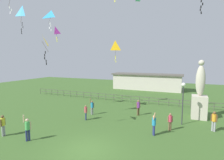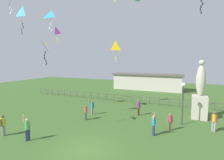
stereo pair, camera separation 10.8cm
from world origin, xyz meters
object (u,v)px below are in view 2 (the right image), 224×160
Objects in this scene: person_4 at (3,124)px; person_7 at (92,106)px; kite_8 at (23,13)px; statue_monument at (200,98)px; lamppost at (183,94)px; person_2 at (154,124)px; person_3 at (27,128)px; kite_1 at (115,47)px; person_6 at (86,111)px; kite_0 at (55,31)px; person_0 at (170,121)px; person_5 at (138,107)px; kite_2 at (52,16)px; kite_5 at (42,42)px; person_1 at (214,120)px.

person_7 reaches higher than person_4.
person_7 is 12.69m from kite_8.
statue_monument is 1.53× the size of lamppost.
person_3 is (-8.41, -4.61, 0.04)m from person_2.
kite_1 is 0.90× the size of kite_8.
person_7 reaches higher than person_6.
kite_0 is at bearing 163.39° from person_7.
person_5 is at bearing 139.79° from person_0.
person_2 is 14.36m from kite_2.
kite_8 reaches higher than person_2.
kite_2 is (-12.74, -2.41, 7.57)m from lamppost.
person_4 reaches higher than person_6.
kite_0 is at bearing 126.71° from kite_2.
kite_5 is at bearing -153.22° from person_0.
person_6 is 7.78m from kite_5.
kite_5 reaches higher than person_1.
person_0 is 0.65× the size of kite_5.
kite_1 is (-6.37, 7.63, 6.74)m from person_2.
lamppost is 1.92× the size of kite_2.
statue_monument is at bearing 105.81° from person_1.
person_4 is at bearing -125.02° from person_6.
kite_0 is (-13.49, 4.69, 8.76)m from person_2.
kite_2 reaches higher than person_0.
kite_5 is at bearing -57.49° from kite_2.
kite_0 is (-6.34, 1.89, 8.81)m from person_7.
kite_0 reaches higher than person_6.
person_4 is (-12.01, -6.25, 0.10)m from person_0.
kite_0 is (-17.99, 1.97, 8.73)m from person_1.
kite_1 is 11.15m from kite_8.
person_4 is 1.00× the size of person_5.
person_4 is 7.02m from person_6.
person_4 is at bearing -91.79° from kite_2.
person_2 is at bearing -120.71° from statue_monument.
person_7 is at bearing 27.11° from kite_2.
lamppost is at bearing 3.64° from person_7.
kite_1 is at bearing 153.14° from lamppost.
person_5 reaches higher than person_6.
person_0 is at bearing -8.83° from person_7.
person_0 is 12.18m from kite_5.
person_1 is 0.63× the size of kite_1.
person_0 is 0.99× the size of person_6.
person_2 is at bearing -5.21° from kite_2.
person_3 is at bearing -61.37° from kite_0.
person_1 is at bearing 29.60° from person_3.
person_1 is 0.89× the size of kite_0.
kite_1 is (-3.95, 3.13, 6.73)m from person_5.
lamppost is at bearing 8.98° from kite_8.
person_2 is at bearing 23.47° from person_4.
person_4 is (-2.49, -0.12, -0.04)m from person_3.
person_4 is at bearing -154.17° from person_1.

